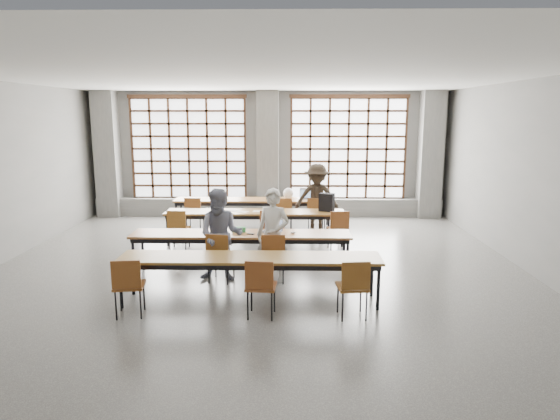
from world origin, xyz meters
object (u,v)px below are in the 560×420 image
object	(u,v)px
desk_row_a	(253,202)
chair_near_mid	(260,282)
chair_back_mid	(284,211)
student_back	(317,198)
phone	(251,234)
desk_row_d	(250,261)
chair_mid_centre	(271,226)
laptop_back	(306,196)
green_box	(239,230)
chair_front_left	(220,252)
chair_back_left	(194,211)
student_male	(273,235)
chair_mid_left	(178,226)
laptop_front	(272,229)
chair_near_left	(128,281)
chair_front_right	(273,253)
mouse	(293,232)
chair_mid_right	(339,226)
plastic_bag	(288,193)
chair_near_right	(354,283)
red_pouch	(129,282)
student_female	(221,235)
backpack	(327,202)
desk_row_b	(255,214)
desk_row_c	(241,236)
chair_back_right	(316,211)

from	to	relation	value
desk_row_a	chair_near_mid	world-z (taller)	chair_near_mid
chair_back_mid	student_back	xyz separation A→B (m)	(0.80, 0.13, 0.31)
desk_row_a	phone	distance (m)	3.79
desk_row_d	chair_mid_centre	world-z (taller)	chair_mid_centre
laptop_back	student_back	bearing A→B (deg)	-68.38
green_box	chair_front_left	bearing A→B (deg)	-110.64
chair_back_left	student_male	distance (m)	4.11
chair_mid_left	student_back	size ratio (longest dim) A/B	0.52
chair_near_mid	laptop_front	distance (m)	2.28
desk_row_d	student_back	distance (m)	4.88
chair_near_left	chair_mid_left	bearing A→B (deg)	91.24
chair_back_mid	chair_front_right	size ratio (longest dim) A/B	1.00
chair_mid_centre	mouse	bearing A→B (deg)	-72.65
student_back	phone	distance (m)	3.56
chair_mid_right	plastic_bag	size ratio (longest dim) A/B	3.08
chair_near_right	red_pouch	bearing A→B (deg)	178.59
chair_mid_right	student_male	bearing A→B (deg)	-124.33
chair_back_left	student_female	size ratio (longest dim) A/B	0.54
desk_row_a	chair_front_left	world-z (taller)	chair_front_left
backpack	student_back	bearing A→B (deg)	119.41
student_female	chair_back_left	bearing A→B (deg)	112.37
desk_row_b	laptop_front	bearing A→B (deg)	-76.97
desk_row_b	chair_front_left	xyz separation A→B (m)	(-0.43, -2.70, -0.13)
chair_near_left	backpack	bearing A→B (deg)	53.81
chair_back_left	phone	bearing A→B (deg)	-62.66
desk_row_c	chair_near_mid	size ratio (longest dim) A/B	4.55
chair_back_left	chair_mid_centre	world-z (taller)	same
backpack	desk_row_d	bearing A→B (deg)	-90.68
green_box	desk_row_b	bearing A→B (deg)	85.22
chair_near_mid	laptop_front	world-z (taller)	laptop_front
laptop_front	red_pouch	distance (m)	2.97
desk_row_b	backpack	bearing A→B (deg)	1.79
desk_row_c	chair_back_left	size ratio (longest dim) A/B	4.55
desk_row_b	chair_front_right	size ratio (longest dim) A/B	4.55
chair_near_mid	student_male	distance (m)	1.68
desk_row_b	red_pouch	world-z (taller)	desk_row_b
student_female	chair_back_right	bearing A→B (deg)	67.07
plastic_bag	desk_row_c	bearing A→B (deg)	-102.93
green_box	student_male	bearing A→B (deg)	-41.74
chair_front_left	student_male	xyz separation A→B (m)	(0.92, 0.13, 0.28)
mouse	chair_near_right	bearing A→B (deg)	-68.54
plastic_bag	chair_front_right	bearing A→B (deg)	-93.31
red_pouch	chair_near_left	bearing A→B (deg)	-82.09
desk_row_b	mouse	size ratio (longest dim) A/B	40.82
laptop_back	green_box	size ratio (longest dim) A/B	1.60
laptop_front	desk_row_b	bearing A→B (deg)	103.03
backpack	laptop_front	bearing A→B (deg)	-98.84
desk_row_d	chair_front_left	distance (m)	1.09
chair_back_left	chair_mid_right	bearing A→B (deg)	-25.53
desk_row_a	desk_row_c	bearing A→B (deg)	-89.32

